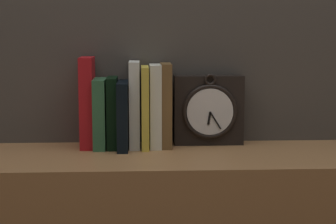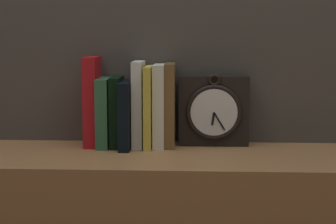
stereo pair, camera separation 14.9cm
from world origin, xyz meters
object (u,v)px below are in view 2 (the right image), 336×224
object	(u,v)px
clock	(214,111)
book_slot1_green	(105,112)
book_slot6_white	(159,106)
book_slot0_red	(92,102)
book_slot7_brown	(172,105)
book_slot2_black	(117,112)
book_slot5_yellow	(149,107)
book_slot3_black	(126,115)
book_slot4_white	(139,104)

from	to	relation	value
clock	book_slot1_green	world-z (taller)	clock
book_slot1_green	book_slot6_white	distance (m)	0.16
book_slot0_red	book_slot7_brown	size ratio (longest dim) A/B	1.08
book_slot2_black	book_slot5_yellow	world-z (taller)	book_slot5_yellow
book_slot1_green	book_slot6_white	xyz separation A→B (m)	(0.16, 0.01, 0.02)
book_slot1_green	book_slot7_brown	distance (m)	0.19
book_slot7_brown	book_slot1_green	bearing A→B (deg)	-177.67
book_slot3_black	book_slot5_yellow	world-z (taller)	book_slot5_yellow
book_slot5_yellow	book_slot2_black	bearing A→B (deg)	176.38
clock	book_slot6_white	world-z (taller)	book_slot6_white
book_slot3_black	book_slot6_white	xyz separation A→B (m)	(0.09, 0.02, 0.02)
book_slot4_white	book_slot6_white	bearing A→B (deg)	0.78
book_slot0_red	book_slot3_black	distance (m)	0.11
book_slot0_red	book_slot1_green	xyz separation A→B (m)	(0.04, -0.01, -0.03)
book_slot5_yellow	book_slot6_white	bearing A→B (deg)	15.45
clock	book_slot6_white	distance (m)	0.16
clock	book_slot3_black	world-z (taller)	clock
book_slot1_green	book_slot3_black	world-z (taller)	book_slot1_green
book_slot0_red	book_slot4_white	distance (m)	0.13
book_slot1_green	book_slot6_white	bearing A→B (deg)	1.86
book_slot0_red	book_slot6_white	world-z (taller)	book_slot0_red
clock	book_slot7_brown	bearing A→B (deg)	-169.28
clock	book_slot1_green	distance (m)	0.31
book_slot0_red	book_slot7_brown	distance (m)	0.23
book_slot6_white	book_slot0_red	bearing A→B (deg)	179.14
book_slot6_white	book_slot2_black	bearing A→B (deg)	-178.94
book_slot2_black	book_slot1_green	bearing A→B (deg)	-175.29
book_slot4_white	book_slot6_white	xyz separation A→B (m)	(0.06, 0.00, -0.00)
book_slot0_red	book_slot5_yellow	distance (m)	0.16
book_slot2_black	book_slot7_brown	size ratio (longest dim) A/B	0.84
book_slot0_red	book_slot6_white	xyz separation A→B (m)	(0.19, -0.00, -0.01)
book_slot3_black	book_slot7_brown	bearing A→B (deg)	10.06
book_slot0_red	book_slot6_white	size ratio (longest dim) A/B	1.09
book_slot4_white	book_slot7_brown	bearing A→B (deg)	2.12
clock	book_slot1_green	xyz separation A→B (m)	(-0.31, -0.03, -0.00)
book_slot2_black	book_slot4_white	distance (m)	0.07
book_slot6_white	book_slot7_brown	distance (m)	0.04
book_slot2_black	book_slot6_white	bearing A→B (deg)	1.06
book_slot0_red	book_slot4_white	size ratio (longest dim) A/B	1.05
book_slot3_black	book_slot5_yellow	xyz separation A→B (m)	(0.06, 0.01, 0.02)
book_slot5_yellow	clock	bearing A→B (deg)	10.29
book_slot6_white	book_slot3_black	bearing A→B (deg)	-167.80
book_slot0_red	book_slot2_black	size ratio (longest dim) A/B	1.28
clock	book_slot2_black	bearing A→B (deg)	-174.30
book_slot6_white	book_slot7_brown	bearing A→B (deg)	4.37
book_slot4_white	book_slot3_black	bearing A→B (deg)	-149.72
clock	book_slot4_white	size ratio (longest dim) A/B	0.86
clock	book_slot1_green	bearing A→B (deg)	-174.41
book_slot3_black	book_slot6_white	world-z (taller)	book_slot6_white
book_slot4_white	book_slot5_yellow	size ratio (longest dim) A/B	1.06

